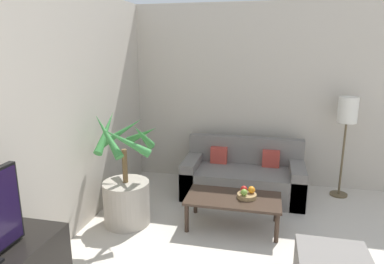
{
  "coord_description": "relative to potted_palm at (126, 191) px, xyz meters",
  "views": [
    {
      "loc": [
        -1.01,
        0.97,
        2.06
      ],
      "look_at": [
        -1.96,
        5.15,
        1.0
      ],
      "focal_mm": 32.0,
      "sensor_mm": 36.0,
      "label": 1
    }
  ],
  "objects": [
    {
      "name": "fruit_bowl",
      "position": [
        1.4,
        0.22,
        -0.02
      ],
      "size": [
        0.22,
        0.22,
        0.05
      ],
      "color": "#997A4C",
      "rests_on": "coffee_table"
    },
    {
      "name": "sofa_loveseat",
      "position": [
        1.29,
        1.12,
        -0.15
      ],
      "size": [
        1.66,
        0.8,
        0.79
      ],
      "color": "slate",
      "rests_on": "ground_plane"
    },
    {
      "name": "apple_red",
      "position": [
        1.36,
        0.26,
        0.04
      ],
      "size": [
        0.08,
        0.08,
        0.08
      ],
      "color": "red",
      "rests_on": "fruit_bowl"
    },
    {
      "name": "potted_palm",
      "position": [
        0.0,
        0.0,
        0.0
      ],
      "size": [
        0.79,
        0.8,
        1.36
      ],
      "color": "#ADA393",
      "rests_on": "ground_plane"
    },
    {
      "name": "orange_fruit",
      "position": [
        1.45,
        0.25,
        0.04
      ],
      "size": [
        0.08,
        0.08,
        0.08
      ],
      "color": "orange",
      "rests_on": "fruit_bowl"
    },
    {
      "name": "wall_back",
      "position": [
        2.6,
        1.72,
        0.94
      ],
      "size": [
        7.72,
        0.06,
        2.7
      ],
      "color": "#BCB2A3",
      "rests_on": "ground_plane"
    },
    {
      "name": "coffee_table",
      "position": [
        1.25,
        0.19,
        -0.09
      ],
      "size": [
        1.09,
        0.57,
        0.37
      ],
      "color": "#38281E",
      "rests_on": "ground_plane"
    },
    {
      "name": "floor_lamp",
      "position": [
        2.64,
        1.4,
        0.74
      ],
      "size": [
        0.26,
        0.26,
        1.42
      ],
      "color": "brown",
      "rests_on": "ground_plane"
    },
    {
      "name": "apple_green",
      "position": [
        1.37,
        0.16,
        0.04
      ],
      "size": [
        0.08,
        0.08,
        0.08
      ],
      "color": "olive",
      "rests_on": "fruit_bowl"
    }
  ]
}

